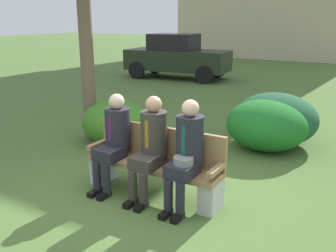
{
  "coord_description": "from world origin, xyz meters",
  "views": [
    {
      "loc": [
        2.45,
        -3.6,
        2.28
      ],
      "look_at": [
        -0.03,
        0.61,
        0.85
      ],
      "focal_mm": 39.85,
      "sensor_mm": 36.0,
      "label": 1
    }
  ],
  "objects_px": {
    "park_bench": "(155,163)",
    "shrub_mid_lawn": "(116,122)",
    "seated_man_right": "(186,150)",
    "seated_man_left": "(114,137)",
    "parked_car_near": "(177,56)",
    "shrub_near_bench": "(267,125)",
    "seated_man_middle": "(150,143)",
    "shrub_far_lawn": "(275,119)"
  },
  "relations": [
    {
      "from": "park_bench",
      "to": "shrub_mid_lawn",
      "type": "relative_size",
      "value": 1.44
    },
    {
      "from": "seated_man_right",
      "to": "seated_man_left",
      "type": "bearing_deg",
      "value": 179.91
    },
    {
      "from": "park_bench",
      "to": "parked_car_near",
      "type": "xyz_separation_m",
      "value": [
        -4.55,
        8.73,
        0.42
      ]
    },
    {
      "from": "seated_man_right",
      "to": "shrub_near_bench",
      "type": "bearing_deg",
      "value": 84.67
    },
    {
      "from": "seated_man_middle",
      "to": "seated_man_right",
      "type": "relative_size",
      "value": 0.99
    },
    {
      "from": "shrub_far_lawn",
      "to": "parked_car_near",
      "type": "height_order",
      "value": "parked_car_near"
    },
    {
      "from": "seated_man_left",
      "to": "seated_man_right",
      "type": "relative_size",
      "value": 0.97
    },
    {
      "from": "seated_man_right",
      "to": "shrub_near_bench",
      "type": "distance_m",
      "value": 2.62
    },
    {
      "from": "seated_man_middle",
      "to": "shrub_near_bench",
      "type": "height_order",
      "value": "seated_man_middle"
    },
    {
      "from": "seated_man_left",
      "to": "seated_man_right",
      "type": "height_order",
      "value": "seated_man_right"
    },
    {
      "from": "park_bench",
      "to": "seated_man_left",
      "type": "distance_m",
      "value": 0.66
    },
    {
      "from": "seated_man_middle",
      "to": "parked_car_near",
      "type": "xyz_separation_m",
      "value": [
        -4.57,
        8.85,
        0.09
      ]
    },
    {
      "from": "seated_man_middle",
      "to": "seated_man_right",
      "type": "height_order",
      "value": "seated_man_right"
    },
    {
      "from": "shrub_mid_lawn",
      "to": "seated_man_left",
      "type": "bearing_deg",
      "value": -52.44
    },
    {
      "from": "seated_man_left",
      "to": "shrub_far_lawn",
      "type": "bearing_deg",
      "value": 64.86
    },
    {
      "from": "shrub_near_bench",
      "to": "parked_car_near",
      "type": "height_order",
      "value": "parked_car_near"
    },
    {
      "from": "seated_man_middle",
      "to": "shrub_near_bench",
      "type": "xyz_separation_m",
      "value": [
        0.76,
        2.59,
        -0.3
      ]
    },
    {
      "from": "seated_man_left",
      "to": "shrub_mid_lawn",
      "type": "relative_size",
      "value": 0.99
    },
    {
      "from": "shrub_mid_lawn",
      "to": "shrub_far_lawn",
      "type": "xyz_separation_m",
      "value": [
        2.56,
        1.47,
        0.07
      ]
    },
    {
      "from": "seated_man_left",
      "to": "shrub_far_lawn",
      "type": "relative_size",
      "value": 0.85
    },
    {
      "from": "seated_man_right",
      "to": "shrub_far_lawn",
      "type": "distance_m",
      "value": 3.0
    },
    {
      "from": "park_bench",
      "to": "shrub_far_lawn",
      "type": "distance_m",
      "value": 2.97
    },
    {
      "from": "seated_man_left",
      "to": "seated_man_middle",
      "type": "bearing_deg",
      "value": 0.29
    },
    {
      "from": "seated_man_left",
      "to": "shrub_mid_lawn",
      "type": "bearing_deg",
      "value": 127.56
    },
    {
      "from": "shrub_mid_lawn",
      "to": "park_bench",
      "type": "bearing_deg",
      "value": -38.64
    },
    {
      "from": "seated_man_right",
      "to": "parked_car_near",
      "type": "bearing_deg",
      "value": 119.87
    },
    {
      "from": "shrub_near_bench",
      "to": "shrub_far_lawn",
      "type": "height_order",
      "value": "shrub_far_lawn"
    },
    {
      "from": "park_bench",
      "to": "shrub_mid_lawn",
      "type": "height_order",
      "value": "park_bench"
    },
    {
      "from": "shrub_mid_lawn",
      "to": "parked_car_near",
      "type": "xyz_separation_m",
      "value": [
        -2.82,
        7.34,
        0.43
      ]
    },
    {
      "from": "seated_man_left",
      "to": "shrub_near_bench",
      "type": "distance_m",
      "value": 2.94
    },
    {
      "from": "seated_man_right",
      "to": "shrub_near_bench",
      "type": "relative_size",
      "value": 0.94
    },
    {
      "from": "seated_man_left",
      "to": "seated_man_right",
      "type": "bearing_deg",
      "value": -0.09
    },
    {
      "from": "shrub_mid_lawn",
      "to": "seated_man_middle",
      "type": "bearing_deg",
      "value": -40.77
    },
    {
      "from": "shrub_far_lawn",
      "to": "seated_man_right",
      "type": "bearing_deg",
      "value": -95.61
    },
    {
      "from": "shrub_near_bench",
      "to": "shrub_mid_lawn",
      "type": "height_order",
      "value": "shrub_near_bench"
    },
    {
      "from": "seated_man_right",
      "to": "shrub_mid_lawn",
      "type": "height_order",
      "value": "seated_man_right"
    },
    {
      "from": "park_bench",
      "to": "seated_man_right",
      "type": "bearing_deg",
      "value": -13.36
    },
    {
      "from": "seated_man_middle",
      "to": "parked_car_near",
      "type": "relative_size",
      "value": 0.33
    },
    {
      "from": "park_bench",
      "to": "seated_man_right",
      "type": "relative_size",
      "value": 1.4
    },
    {
      "from": "park_bench",
      "to": "shrub_mid_lawn",
      "type": "xyz_separation_m",
      "value": [
        -1.73,
        1.38,
        -0.01
      ]
    },
    {
      "from": "seated_man_middle",
      "to": "seated_man_right",
      "type": "bearing_deg",
      "value": -0.52
    },
    {
      "from": "seated_man_right",
      "to": "parked_car_near",
      "type": "height_order",
      "value": "parked_car_near"
    }
  ]
}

